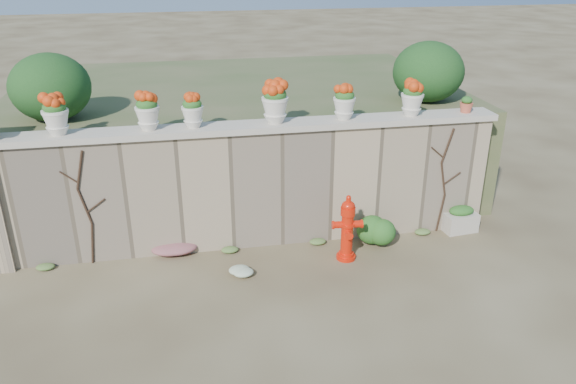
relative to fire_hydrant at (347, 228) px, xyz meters
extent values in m
plane|color=#483924|center=(-1.34, -0.95, -0.56)|extent=(80.00, 80.00, 0.00)
cube|color=#9D8768|center=(-1.34, 0.85, 0.44)|extent=(8.00, 0.40, 2.00)
cube|color=#BEB2A1|center=(-1.34, 0.85, 1.49)|extent=(8.10, 0.52, 0.10)
cube|color=#384C23|center=(-1.34, 4.05, 0.44)|extent=(9.00, 6.00, 2.00)
ellipsoid|color=#143814|center=(-4.54, 2.05, 1.99)|extent=(1.30, 1.30, 1.10)
ellipsoid|color=#143814|center=(2.06, 2.05, 1.99)|extent=(1.30, 1.30, 1.10)
cylinder|color=black|center=(-4.00, 0.63, -0.21)|extent=(0.12, 0.04, 0.70)
cylinder|color=black|center=(-4.02, 0.63, 0.44)|extent=(0.17, 0.04, 0.61)
cylinder|color=black|center=(-4.01, 0.63, 1.04)|extent=(0.18, 0.04, 0.61)
cylinder|color=black|center=(-3.86, 0.63, 0.44)|extent=(0.30, 0.02, 0.22)
cylinder|color=black|center=(-4.19, 0.63, 0.94)|extent=(0.25, 0.02, 0.21)
cylinder|color=black|center=(1.90, 0.63, -0.21)|extent=(0.12, 0.04, 0.70)
cylinder|color=black|center=(1.88, 0.63, 0.44)|extent=(0.17, 0.04, 0.61)
cylinder|color=black|center=(1.89, 0.63, 1.04)|extent=(0.18, 0.04, 0.61)
cylinder|color=black|center=(2.04, 0.63, 0.44)|extent=(0.30, 0.02, 0.22)
cylinder|color=black|center=(1.71, 0.63, 0.94)|extent=(0.25, 0.02, 0.21)
cylinder|color=red|center=(0.00, 0.00, -0.53)|extent=(0.31, 0.31, 0.06)
cylinder|color=red|center=(0.00, 0.00, -0.11)|extent=(0.19, 0.19, 0.70)
cylinder|color=red|center=(0.00, 0.00, 0.06)|extent=(0.24, 0.24, 0.04)
cylinder|color=red|center=(0.00, 0.00, 0.29)|extent=(0.24, 0.24, 0.13)
ellipsoid|color=red|center=(0.00, 0.00, 0.41)|extent=(0.21, 0.21, 0.16)
cylinder|color=red|center=(0.00, 0.00, 0.50)|extent=(0.08, 0.08, 0.11)
cylinder|color=red|center=(-0.16, 0.02, 0.06)|extent=(0.17, 0.13, 0.11)
cylinder|color=red|center=(0.16, -0.01, 0.06)|extent=(0.17, 0.13, 0.11)
cylinder|color=red|center=(-0.01, -0.12, -0.05)|extent=(0.11, 0.12, 0.10)
cube|color=#BEB2A1|center=(2.26, 0.56, -0.39)|extent=(0.61, 0.40, 0.34)
ellipsoid|color=#1E5119|center=(2.26, 0.56, -0.16)|extent=(0.47, 0.32, 0.17)
ellipsoid|color=#1E5119|center=(0.59, 0.29, -0.24)|extent=(0.68, 0.61, 0.64)
ellipsoid|color=#BF2669|center=(-2.78, 0.60, -0.43)|extent=(0.96, 0.64, 0.26)
ellipsoid|color=white|center=(-1.70, -0.22, -0.47)|extent=(0.49, 0.39, 0.18)
ellipsoid|color=#1E5119|center=(-4.27, 0.85, 1.96)|extent=(0.33, 0.33, 0.20)
ellipsoid|color=red|center=(-4.27, 0.85, 2.04)|extent=(0.29, 0.29, 0.21)
ellipsoid|color=#1E5119|center=(-2.96, 0.85, 1.94)|extent=(0.32, 0.32, 0.19)
ellipsoid|color=red|center=(-2.96, 0.85, 2.02)|extent=(0.28, 0.28, 0.20)
ellipsoid|color=#1E5119|center=(-2.29, 0.85, 1.91)|extent=(0.29, 0.29, 0.18)
ellipsoid|color=red|center=(-2.29, 0.85, 1.98)|extent=(0.26, 0.26, 0.18)
ellipsoid|color=#1E5119|center=(-1.01, 0.85, 2.00)|extent=(0.36, 0.36, 0.22)
ellipsoid|color=red|center=(-1.01, 0.85, 2.09)|extent=(0.32, 0.32, 0.23)
ellipsoid|color=#1E5119|center=(0.12, 0.85, 1.93)|extent=(0.31, 0.31, 0.19)
ellipsoid|color=red|center=(0.12, 0.85, 2.01)|extent=(0.27, 0.27, 0.19)
ellipsoid|color=#1E5119|center=(1.27, 0.85, 1.94)|extent=(0.32, 0.32, 0.19)
ellipsoid|color=red|center=(1.27, 0.85, 2.02)|extent=(0.28, 0.28, 0.20)
ellipsoid|color=#1E5119|center=(2.25, 0.85, 1.74)|extent=(0.18, 0.18, 0.13)
camera|label=1|loc=(-2.42, -7.62, 4.10)|focal=35.00mm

